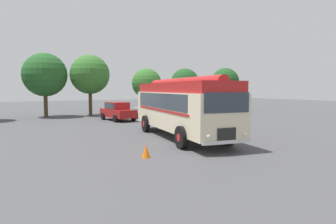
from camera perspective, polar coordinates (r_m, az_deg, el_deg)
The scene contains 11 objects.
ground_plane at distance 17.04m, azimuth 3.77°, elevation -5.22°, with size 120.00×120.00×0.00m, color #474749.
vintage_bus at distance 17.48m, azimuth 2.50°, elevation 1.28°, with size 4.15×10.36×3.49m.
car_near_left at distance 27.44m, azimuth -9.57°, elevation 0.18°, with size 2.24×4.33×1.66m.
car_mid_left at distance 28.21m, azimuth -3.15°, elevation 0.35°, with size 2.41×4.40×1.66m.
box_van at distance 28.78m, azimuth 1.36°, elevation 1.47°, with size 2.50×5.84×2.50m.
tree_left_of_centre at distance 32.73m, azimuth -22.34°, elevation 6.40°, with size 4.37×4.37×6.45m.
tree_centre at distance 32.95m, azimuth -14.75°, elevation 6.95°, with size 4.14×4.14×6.45m.
tree_right_of_centre at distance 34.40m, azimuth -4.25°, elevation 5.51°, with size 3.38×3.38×5.18m.
tree_far_right at distance 37.78m, azimuth 3.44°, elevation 5.57°, with size 3.60×3.60×5.40m.
tree_extra_right at distance 41.72m, azimuth 10.86°, elevation 5.62°, with size 3.78×3.78×5.70m.
traffic_cone at distance 12.54m, azimuth -4.23°, elevation -7.45°, with size 0.36×0.36×0.55m, color orange.
Camera 1 is at (-9.42, -13.91, 2.86)m, focal length 32.00 mm.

